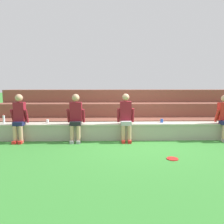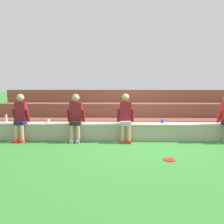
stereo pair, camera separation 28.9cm
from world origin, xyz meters
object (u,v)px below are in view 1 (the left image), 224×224
Objects in this scene: person_far_left at (19,117)px; plastic_cup_right_end at (162,121)px; plastic_cup_middle at (48,121)px; frisbee at (172,159)px; water_bottle_near_left at (4,119)px; person_left_of_center at (76,116)px; person_center at (126,116)px.

plastic_cup_right_end is (4.32, 0.31, -0.19)m from person_far_left.
person_far_left reaches higher than plastic_cup_middle.
plastic_cup_right_end is 2.00m from frisbee.
frisbee is at bearing -21.37° from person_far_left.
water_bottle_near_left is at bearing 153.94° from person_far_left.
person_left_of_center is 5.27× the size of water_bottle_near_left.
plastic_cup_right_end is (1.16, 0.26, -0.20)m from person_center.
frisbee is (4.09, -1.60, -0.75)m from person_far_left.
person_center reaches higher than plastic_cup_middle.
person_center is at bearing 119.60° from frisbee.
water_bottle_near_left reaches higher than frisbee.
person_far_left reaches higher than frisbee.
person_left_of_center is at bearing 0.60° from person_far_left.
plastic_cup_right_end is 0.43× the size of frisbee.
plastic_cup_middle is at bearing 150.63° from frisbee.
person_left_of_center is 12.71× the size of plastic_cup_middle.
person_center reaches higher than plastic_cup_right_end.
water_bottle_near_left reaches higher than plastic_cup_right_end.
plastic_cup_right_end is at bearing 4.05° from person_far_left.
frisbee is at bearing -21.98° from water_bottle_near_left.
person_center reaches higher than water_bottle_near_left.
water_bottle_near_left is (-0.59, 0.29, -0.12)m from person_far_left.
water_bottle_near_left is 1.03× the size of frisbee.
person_center is at bearing 0.76° from person_far_left.
water_bottle_near_left is at bearing 173.14° from person_left_of_center.
plastic_cup_right_end is at bearing 0.42° from plastic_cup_middle.
person_far_left reaches higher than plastic_cup_right_end.
person_left_of_center reaches higher than plastic_cup_middle.
person_far_left is 5.26× the size of water_bottle_near_left.
person_far_left is 4.46m from frisbee.
person_far_left is 0.82m from plastic_cup_middle.
person_far_left is at bearing -175.95° from plastic_cup_right_end.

